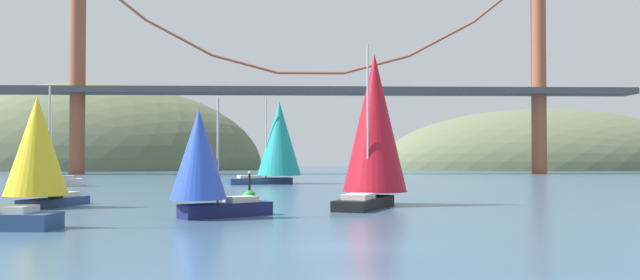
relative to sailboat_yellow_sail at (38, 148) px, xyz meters
The scene contains 10 objects.
ground_plane 28.68m from the sailboat_yellow_sail, 43.86° to the right, with size 360.00×360.00×0.00m, color #385670.
headland_right 140.69m from the sailboat_yellow_sail, 55.10° to the left, with size 85.19×44.00×30.66m, color #5B6647.
headland_left 120.47m from the sailboat_yellow_sail, 106.67° to the left, with size 86.94×44.00×43.43m, color #5B6647.
suspension_bridge 79.18m from the sailboat_yellow_sail, 74.80° to the left, with size 123.39×6.00×39.29m.
sailboat_yellow_sail is the anchor object (origin of this frame).
sailboat_blue_spinnaker 14.85m from the sailboat_yellow_sail, 31.39° to the right, with size 6.59×5.65×7.13m.
sailboat_teal_sail 39.26m from the sailboat_yellow_sail, 66.51° to the left, with size 10.17×7.27×10.83m.
sailboat_pink_spinnaker 32.32m from the sailboat_yellow_sail, 111.30° to the left, with size 7.11×5.85×8.53m.
sailboat_crimson_sail 23.92m from the sailboat_yellow_sail, ahead, with size 6.61×9.47×11.60m.
channel_buoy 16.07m from the sailboat_yellow_sail, 23.45° to the left, with size 1.10×1.10×2.64m.
Camera 1 is at (-2.08, -25.74, 3.75)m, focal length 35.91 mm.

